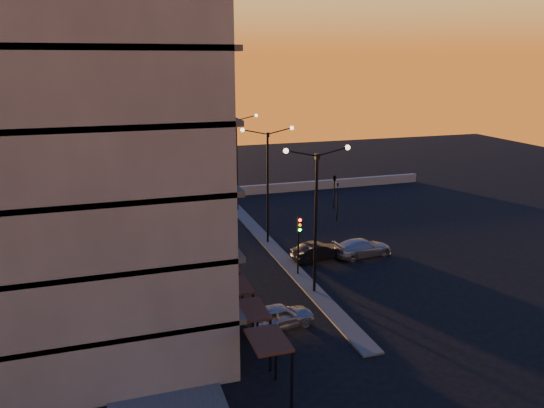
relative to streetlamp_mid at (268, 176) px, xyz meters
The scene contains 14 objects.
ground 11.46m from the streetlamp_mid, 90.00° to the right, with size 120.00×120.00×0.00m, color black.
sidewalk_west 13.30m from the streetlamp_mid, 150.26° to the right, with size 5.00×40.00×0.12m, color #454543.
median 5.53m from the streetlamp_mid, 90.00° to the left, with size 1.20×36.00×0.12m, color #454543.
parapet 16.91m from the streetlamp_mid, 82.87° to the left, with size 44.00×0.50×1.00m, color gray.
building 18.31m from the streetlamp_mid, 144.54° to the right, with size 14.35×17.08×25.00m.
streetlamp_near 10.00m from the streetlamp_mid, 90.00° to the right, with size 4.32×0.32×9.51m.
streetlamp_mid is the anchor object (origin of this frame).
streetlamp_far 10.00m from the streetlamp_mid, 90.00° to the left, with size 4.32×0.32×9.51m.
traffic_light_main 7.62m from the streetlamp_mid, 90.00° to the right, with size 0.28×0.44×4.25m.
signal_east_a 9.67m from the streetlamp_mid, 26.57° to the left, with size 0.13×0.16×3.60m.
signal_east_b 12.67m from the streetlamp_mid, 40.10° to the left, with size 0.42×1.99×3.60m.
car_hatchback 14.94m from the streetlamp_mid, 104.79° to the right, with size 1.60×3.99×1.36m, color #989A9F.
car_sedan 7.26m from the streetlamp_mid, 62.45° to the right, with size 1.40×4.01×1.32m, color black.
car_wagon 9.25m from the streetlamp_mid, 39.88° to the right, with size 1.88×4.63×1.34m, color #9B9DA2.
Camera 1 is at (-12.28, -29.15, 14.57)m, focal length 35.00 mm.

